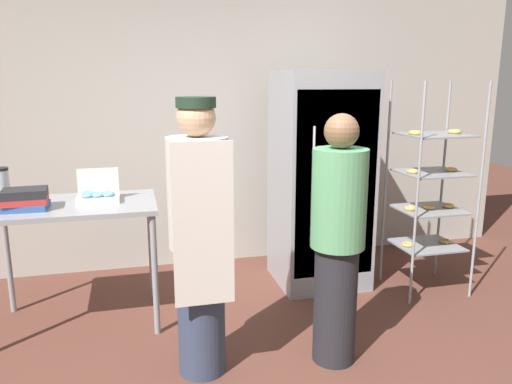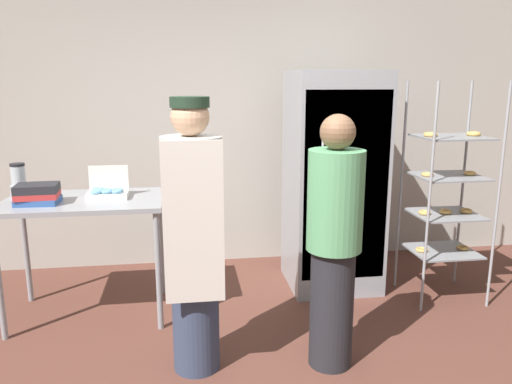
{
  "view_description": "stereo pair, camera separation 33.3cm",
  "coord_description": "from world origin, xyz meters",
  "px_view_note": "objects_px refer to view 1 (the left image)",
  "views": [
    {
      "loc": [
        -0.74,
        -2.39,
        1.8
      ],
      "look_at": [
        0.06,
        0.76,
        1.07
      ],
      "focal_mm": 35.0,
      "sensor_mm": 36.0,
      "label": 1
    },
    {
      "loc": [
        -0.41,
        -2.46,
        1.8
      ],
      "look_at": [
        0.06,
        0.76,
        1.07
      ],
      "focal_mm": 35.0,
      "sensor_mm": 36.0,
      "label": 2
    }
  ],
  "objects_px": {
    "donut_box": "(98,196)",
    "blender_pitcher": "(2,188)",
    "person_customer": "(337,240)",
    "refrigerator": "(320,180)",
    "person_baker": "(199,236)",
    "binder_stack": "(25,199)",
    "baking_rack": "(431,190)"
  },
  "relations": [
    {
      "from": "baking_rack",
      "to": "donut_box",
      "type": "height_order",
      "value": "baking_rack"
    },
    {
      "from": "refrigerator",
      "to": "donut_box",
      "type": "distance_m",
      "value": 1.88
    },
    {
      "from": "binder_stack",
      "to": "person_baker",
      "type": "height_order",
      "value": "person_baker"
    },
    {
      "from": "person_customer",
      "to": "refrigerator",
      "type": "bearing_deg",
      "value": 73.44
    },
    {
      "from": "baking_rack",
      "to": "donut_box",
      "type": "distance_m",
      "value": 2.7
    },
    {
      "from": "person_baker",
      "to": "blender_pitcher",
      "type": "bearing_deg",
      "value": 142.29
    },
    {
      "from": "refrigerator",
      "to": "baking_rack",
      "type": "height_order",
      "value": "refrigerator"
    },
    {
      "from": "refrigerator",
      "to": "person_baker",
      "type": "height_order",
      "value": "refrigerator"
    },
    {
      "from": "baking_rack",
      "to": "blender_pitcher",
      "type": "relative_size",
      "value": 6.8
    },
    {
      "from": "donut_box",
      "to": "blender_pitcher",
      "type": "xyz_separation_m",
      "value": [
        -0.66,
        0.11,
        0.07
      ]
    },
    {
      "from": "refrigerator",
      "to": "blender_pitcher",
      "type": "distance_m",
      "value": 2.52
    },
    {
      "from": "baking_rack",
      "to": "binder_stack",
      "type": "height_order",
      "value": "baking_rack"
    },
    {
      "from": "blender_pitcher",
      "to": "person_customer",
      "type": "bearing_deg",
      "value": -26.55
    },
    {
      "from": "person_baker",
      "to": "binder_stack",
      "type": "bearing_deg",
      "value": 144.83
    },
    {
      "from": "blender_pitcher",
      "to": "person_baker",
      "type": "relative_size",
      "value": 0.15
    },
    {
      "from": "donut_box",
      "to": "binder_stack",
      "type": "height_order",
      "value": "donut_box"
    },
    {
      "from": "person_customer",
      "to": "blender_pitcher",
      "type": "bearing_deg",
      "value": 153.45
    },
    {
      "from": "refrigerator",
      "to": "person_baker",
      "type": "bearing_deg",
      "value": -136.01
    },
    {
      "from": "donut_box",
      "to": "person_baker",
      "type": "xyz_separation_m",
      "value": [
        0.62,
        -0.88,
        -0.08
      ]
    },
    {
      "from": "donut_box",
      "to": "person_baker",
      "type": "relative_size",
      "value": 0.18
    },
    {
      "from": "binder_stack",
      "to": "blender_pitcher",
      "type": "bearing_deg",
      "value": 130.42
    },
    {
      "from": "refrigerator",
      "to": "blender_pitcher",
      "type": "height_order",
      "value": "refrigerator"
    },
    {
      "from": "baking_rack",
      "to": "binder_stack",
      "type": "xyz_separation_m",
      "value": [
        -3.17,
        -0.03,
        0.11
      ]
    },
    {
      "from": "refrigerator",
      "to": "donut_box",
      "type": "xyz_separation_m",
      "value": [
        -1.85,
        -0.31,
        0.03
      ]
    },
    {
      "from": "blender_pitcher",
      "to": "binder_stack",
      "type": "xyz_separation_m",
      "value": [
        0.19,
        -0.22,
        -0.04
      ]
    },
    {
      "from": "blender_pitcher",
      "to": "person_customer",
      "type": "xyz_separation_m",
      "value": [
        2.13,
        -1.07,
        -0.22
      ]
    },
    {
      "from": "person_customer",
      "to": "donut_box",
      "type": "bearing_deg",
      "value": 147.09
    },
    {
      "from": "person_baker",
      "to": "refrigerator",
      "type": "bearing_deg",
      "value": 43.99
    },
    {
      "from": "binder_stack",
      "to": "baking_rack",
      "type": "bearing_deg",
      "value": 0.52
    },
    {
      "from": "baking_rack",
      "to": "binder_stack",
      "type": "bearing_deg",
      "value": -179.48
    },
    {
      "from": "binder_stack",
      "to": "refrigerator",
      "type": "bearing_deg",
      "value": 10.26
    },
    {
      "from": "donut_box",
      "to": "blender_pitcher",
      "type": "relative_size",
      "value": 1.14
    }
  ]
}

